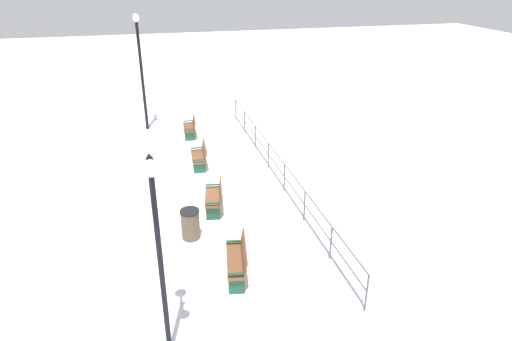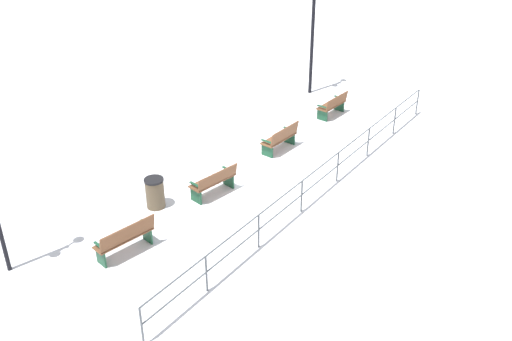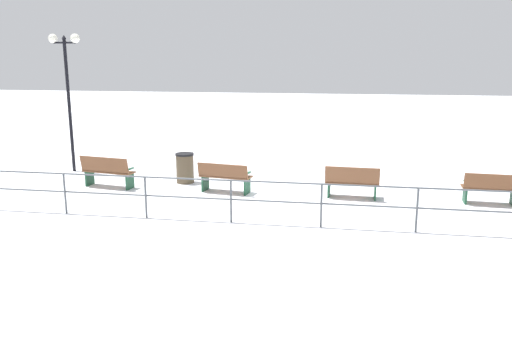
# 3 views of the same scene
# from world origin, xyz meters

# --- Properties ---
(ground_plane) EXTENTS (80.00, 80.00, 0.00)m
(ground_plane) POSITION_xyz_m (0.00, 0.00, 0.00)
(ground_plane) COLOR white
(ground_plane) RESTS_ON ground
(bench_nearest) EXTENTS (0.63, 1.41, 0.87)m
(bench_nearest) POSITION_xyz_m (-0.17, -5.34, 0.45)
(bench_nearest) COLOR brown
(bench_nearest) RESTS_ON ground
(bench_second) EXTENTS (0.65, 1.49, 0.92)m
(bench_second) POSITION_xyz_m (-0.14, -1.78, 0.46)
(bench_second) COLOR brown
(bench_second) RESTS_ON ground
(bench_third) EXTENTS (0.78, 1.56, 0.88)m
(bench_third) POSITION_xyz_m (-0.14, 1.79, 0.47)
(bench_third) COLOR brown
(bench_third) RESTS_ON ground
(bench_fourth) EXTENTS (0.75, 1.67, 0.96)m
(bench_fourth) POSITION_xyz_m (-0.15, 5.36, 0.51)
(bench_fourth) COLOR brown
(bench_fourth) RESTS_ON ground
(lamppost_near) EXTENTS (0.28, 1.07, 5.32)m
(lamppost_near) POSITION_xyz_m (1.77, -6.89, 3.51)
(lamppost_near) COLOR black
(lamppost_near) RESTS_ON ground
(waterfront_railing) EXTENTS (0.05, 14.75, 1.03)m
(waterfront_railing) POSITION_xyz_m (-2.73, 0.00, 0.70)
(waterfront_railing) COLOR #4C5156
(waterfront_railing) RESTS_ON ground
(trash_bin) EXTENTS (0.57, 0.57, 0.92)m
(trash_bin) POSITION_xyz_m (0.84, 3.28, 0.46)
(trash_bin) COLOR brown
(trash_bin) RESTS_ON ground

